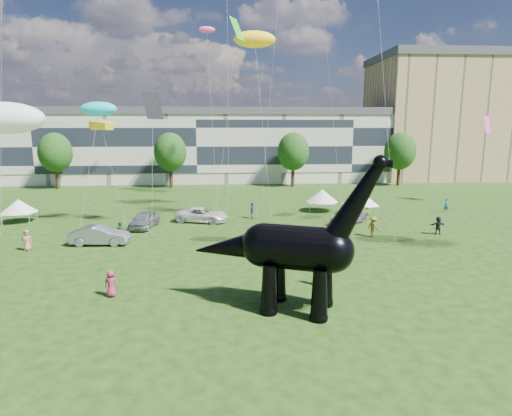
{
  "coord_description": "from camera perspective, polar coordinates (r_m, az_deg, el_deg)",
  "views": [
    {
      "loc": [
        -2.93,
        -17.04,
        9.77
      ],
      "look_at": [
        -1.21,
        8.0,
        5.0
      ],
      "focal_mm": 30.0,
      "sensor_mm": 36.0,
      "label": 1
    }
  ],
  "objects": [
    {
      "name": "ground",
      "position": [
        19.85,
        5.35,
        -18.76
      ],
      "size": [
        220.0,
        220.0,
        0.0
      ],
      "primitive_type": "plane",
      "color": "#16330C",
      "rests_on": "ground"
    },
    {
      "name": "terrace_row",
      "position": [
        79.29,
        -7.66,
        7.94
      ],
      "size": [
        78.0,
        11.0,
        12.0
      ],
      "primitive_type": "cube",
      "color": "beige",
      "rests_on": "ground"
    },
    {
      "name": "apartment_block",
      "position": [
        92.6,
        24.14,
        10.6
      ],
      "size": [
        28.0,
        18.0,
        22.0
      ],
      "primitive_type": "cube",
      "color": "tan",
      "rests_on": "ground"
    },
    {
      "name": "tree_far_left",
      "position": [
        75.17,
        -25.23,
        7.09
      ],
      "size": [
        5.2,
        5.2,
        9.44
      ],
      "color": "#382314",
      "rests_on": "ground"
    },
    {
      "name": "tree_mid_left",
      "position": [
        70.71,
        -11.39,
        7.73
      ],
      "size": [
        5.2,
        5.2,
        9.44
      ],
      "color": "#382314",
      "rests_on": "ground"
    },
    {
      "name": "tree_mid_right",
      "position": [
        70.97,
        4.99,
        7.91
      ],
      "size": [
        5.2,
        5.2,
        9.44
      ],
      "color": "#382314",
      "rests_on": "ground"
    },
    {
      "name": "tree_far_right",
      "position": [
        75.85,
        18.67,
        7.57
      ],
      "size": [
        5.2,
        5.2,
        9.44
      ],
      "color": "#382314",
      "rests_on": "ground"
    },
    {
      "name": "dinosaur_sculpture",
      "position": [
        22.99,
        4.51,
        -5.58
      ],
      "size": [
        10.5,
        5.41,
        8.77
      ],
      "rotation": [
        0.0,
        0.0,
        -0.38
      ],
      "color": "black",
      "rests_on": "ground"
    },
    {
      "name": "car_silver",
      "position": [
        43.43,
        -14.66,
        -1.48
      ],
      "size": [
        2.71,
        5.1,
        1.65
      ],
      "primitive_type": "imported",
      "rotation": [
        0.0,
        0.0,
        -0.16
      ],
      "color": "#B3B4B8",
      "rests_on": "ground"
    },
    {
      "name": "car_grey",
      "position": [
        38.31,
        -20.09,
        -3.45
      ],
      "size": [
        4.93,
        1.91,
        1.6
      ],
      "primitive_type": "imported",
      "rotation": [
        0.0,
        0.0,
        1.53
      ],
      "color": "gray",
      "rests_on": "ground"
    },
    {
      "name": "car_white",
      "position": [
        44.89,
        -7.2,
        -0.91
      ],
      "size": [
        5.94,
        3.99,
        1.51
      ],
      "primitive_type": "imported",
      "rotation": [
        0.0,
        0.0,
        1.28
      ],
      "color": "silver",
      "rests_on": "ground"
    },
    {
      "name": "car_dark",
      "position": [
        44.8,
        12.25,
        -1.11
      ],
      "size": [
        5.04,
        5.18,
        1.49
      ],
      "primitive_type": "imported",
      "rotation": [
        0.0,
        0.0,
        -0.75
      ],
      "color": "#595960",
      "rests_on": "ground"
    },
    {
      "name": "gazebo_near",
      "position": [
        50.65,
        8.79,
        1.61
      ],
      "size": [
        4.42,
        4.42,
        2.6
      ],
      "rotation": [
        0.0,
        0.0,
        -0.21
      ],
      "color": "silver",
      "rests_on": "ground"
    },
    {
      "name": "gazebo_far",
      "position": [
        49.47,
        13.75,
        1.27
      ],
      "size": [
        4.73,
        4.73,
        2.68
      ],
      "rotation": [
        0.0,
        0.0,
        0.27
      ],
      "color": "white",
      "rests_on": "ground"
    },
    {
      "name": "gazebo_left",
      "position": [
        50.59,
        -29.09,
        0.22
      ],
      "size": [
        3.92,
        3.92,
        2.43
      ],
      "rotation": [
        0.0,
        0.0,
        0.13
      ],
      "color": "white",
      "rests_on": "ground"
    },
    {
      "name": "visitors",
      "position": [
        33.76,
        -0.2,
        -4.54
      ],
      "size": [
        51.03,
        39.19,
        1.85
      ],
      "color": "#2F763B",
      "rests_on": "ground"
    },
    {
      "name": "kites",
      "position": [
        34.43,
        3.97,
        25.16
      ],
      "size": [
        66.72,
        48.5,
        25.22
      ],
      "color": "red",
      "rests_on": "ground"
    }
  ]
}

